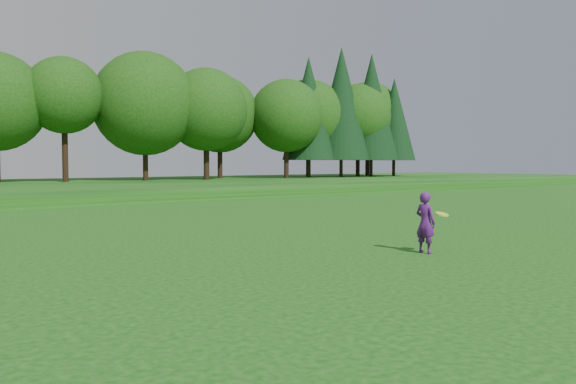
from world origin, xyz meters
TOP-DOWN VIEW (x-y plane):
  - ground at (0.00, 0.00)m, footprint 140.00×140.00m
  - walking_path at (0.00, 20.00)m, footprint 130.00×1.60m
  - woman at (4.10, 0.39)m, footprint 0.54×0.72m

SIDE VIEW (x-z plane):
  - ground at x=0.00m, z-range 0.00..0.00m
  - walking_path at x=0.00m, z-range 0.00..0.04m
  - woman at x=4.10m, z-range 0.00..1.44m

